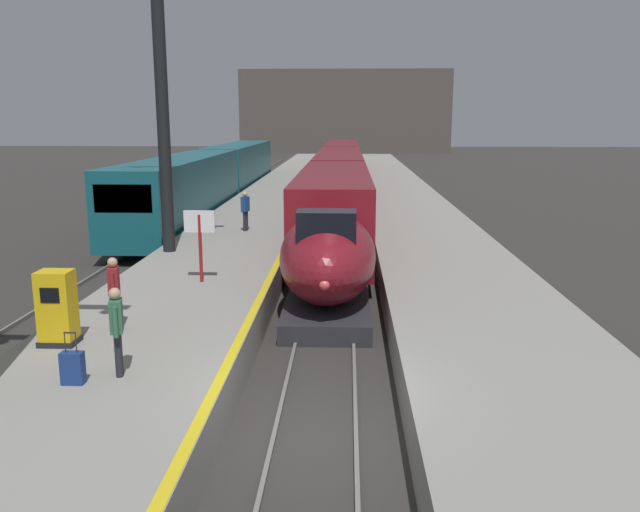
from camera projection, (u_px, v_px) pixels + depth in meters
ground_plane at (315, 440)px, 11.83m from camera, size 260.00×260.00×0.00m
platform_left at (265, 215)px, 36.08m from camera, size 4.80×110.00×1.05m
platform_right at (410, 216)px, 35.74m from camera, size 4.80×110.00×1.05m
platform_left_safety_stripe at (305, 206)px, 35.88m from camera, size 0.20×107.80×0.01m
rail_main_left at (325, 216)px, 38.73m from camera, size 0.08×110.00×0.12m
rail_main_right at (351, 216)px, 38.67m from camera, size 0.08×110.00×0.12m
rail_secondary_left at (192, 215)px, 39.06m from camera, size 0.08×110.00×0.12m
rail_secondary_right at (216, 216)px, 39.00m from camera, size 0.08×110.00×0.12m
highspeed_train_main at (339, 178)px, 42.71m from camera, size 2.92×55.79×3.60m
regional_train_adjacent at (217, 175)px, 42.76m from camera, size 2.85×36.60×3.80m
station_column_mid at (161, 77)px, 22.26m from camera, size 4.00×0.68×10.31m
passenger_near_edge at (117, 325)px, 11.93m from camera, size 0.31×0.55×1.69m
passenger_mid_platform at (245, 208)px, 27.60m from camera, size 0.35×0.53×1.69m
passenger_far_waiting at (114, 288)px, 14.50m from camera, size 0.30×0.56×1.69m
rolling_suitcase at (73, 368)px, 11.67m from camera, size 0.40×0.22×0.98m
ticket_machine_yellow at (57, 311)px, 13.66m from camera, size 0.76×0.62×1.60m
departure_info_board at (200, 231)px, 18.78m from camera, size 0.90×0.10×2.12m
terminus_back_wall at (345, 112)px, 110.08m from camera, size 36.00×2.00×14.00m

